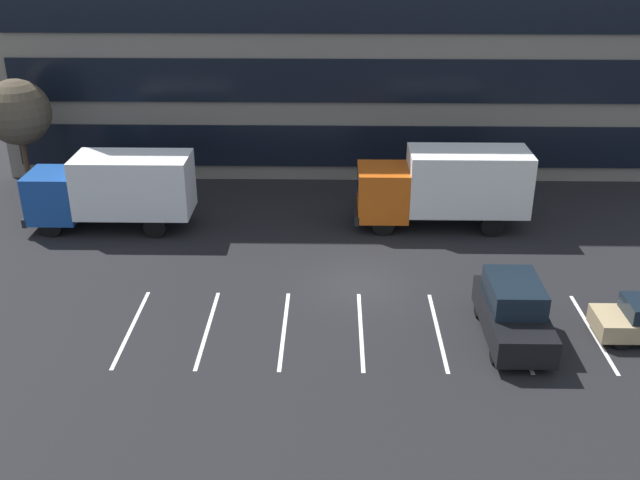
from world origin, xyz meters
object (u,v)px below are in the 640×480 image
box_truck_blue (114,188)px  suv_black (513,312)px  box_truck_orange (446,184)px  bare_tree (18,112)px

box_truck_blue → suv_black: bearing=-29.6°
box_truck_blue → suv_black: (16.67, -9.48, -0.97)m
box_truck_orange → box_truck_blue: bearing=-178.1°
box_truck_orange → suv_black: 10.11m
suv_black → bare_tree: size_ratio=0.77×
box_truck_orange → bare_tree: 21.66m
suv_black → box_truck_blue: bearing=150.4°
box_truck_blue → bare_tree: (-5.67, 3.98, 2.53)m
box_truck_orange → box_truck_blue: size_ratio=1.05×
box_truck_orange → suv_black: (1.10, -10.00, -1.07)m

